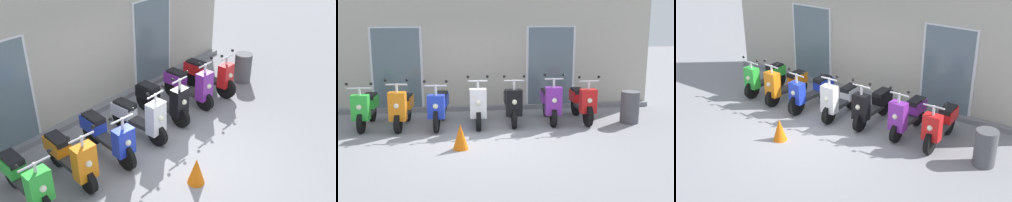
% 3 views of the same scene
% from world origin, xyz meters
% --- Properties ---
extents(ground_plane, '(40.00, 40.00, 0.00)m').
position_xyz_m(ground_plane, '(0.00, 0.00, 0.00)').
color(ground_plane, gray).
extents(storefront_facade, '(9.87, 0.50, 3.24)m').
position_xyz_m(storefront_facade, '(0.00, 2.88, 1.57)').
color(storefront_facade, '#B2AD9E').
rests_on(storefront_facade, ground_plane).
extents(scooter_green, '(0.61, 1.53, 1.17)m').
position_xyz_m(scooter_green, '(-2.66, 1.22, 0.48)').
color(scooter_green, black).
rests_on(scooter_green, ground_plane).
extents(scooter_orange, '(0.54, 1.52, 1.25)m').
position_xyz_m(scooter_orange, '(-1.81, 1.12, 0.48)').
color(scooter_orange, black).
rests_on(scooter_orange, ground_plane).
extents(scooter_blue, '(0.56, 1.67, 1.21)m').
position_xyz_m(scooter_blue, '(-0.93, 1.14, 0.48)').
color(scooter_blue, black).
rests_on(scooter_blue, ground_plane).
extents(scooter_white, '(0.51, 1.53, 1.29)m').
position_xyz_m(scooter_white, '(-0.03, 1.14, 0.48)').
color(scooter_white, black).
rests_on(scooter_white, ground_plane).
extents(scooter_black, '(0.53, 1.59, 1.27)m').
position_xyz_m(scooter_black, '(0.83, 1.26, 0.48)').
color(scooter_black, black).
rests_on(scooter_black, ground_plane).
extents(scooter_purple, '(0.52, 1.50, 1.29)m').
position_xyz_m(scooter_purple, '(1.79, 1.24, 0.49)').
color(scooter_purple, black).
rests_on(scooter_purple, ground_plane).
extents(scooter_red, '(0.54, 1.60, 1.22)m').
position_xyz_m(scooter_red, '(2.60, 1.24, 0.47)').
color(scooter_red, black).
rests_on(scooter_red, ground_plane).
extents(traffic_cone, '(0.32, 0.32, 0.52)m').
position_xyz_m(traffic_cone, '(-0.46, -0.65, 0.26)').
color(traffic_cone, orange).
rests_on(traffic_cone, ground_plane).
extents(trash_bin, '(0.46, 0.46, 0.79)m').
position_xyz_m(trash_bin, '(3.72, 0.91, 0.39)').
color(trash_bin, '#4C4C51').
rests_on(trash_bin, ground_plane).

